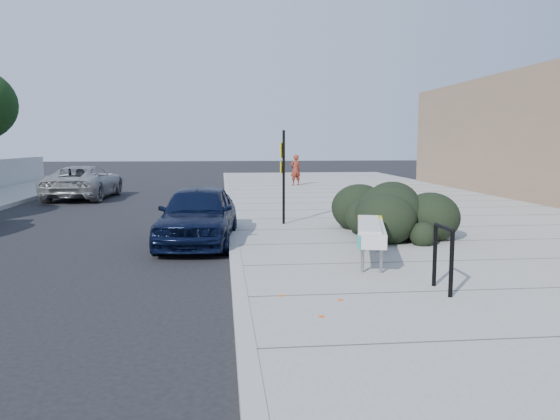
{
  "coord_description": "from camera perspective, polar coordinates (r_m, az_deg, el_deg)",
  "views": [
    {
      "loc": [
        -0.24,
        -9.63,
        2.36
      ],
      "look_at": [
        0.92,
        1.23,
        1.0
      ],
      "focal_mm": 35.0,
      "sensor_mm": 36.0,
      "label": 1
    }
  ],
  "objects": [
    {
      "name": "hedge",
      "position": [
        13.71,
        11.39,
        0.64
      ],
      "size": [
        3.21,
        4.18,
        1.4
      ],
      "primitive_type": "ellipsoid",
      "rotation": [
        0.0,
        0.0,
        0.41
      ],
      "color": "black",
      "rests_on": "sidewalk_near"
    },
    {
      "name": "sign_post",
      "position": [
        14.75,
        0.33,
        4.1
      ],
      "size": [
        0.15,
        0.28,
        2.53
      ],
      "rotation": [
        0.0,
        0.0,
        -0.4
      ],
      "color": "black",
      "rests_on": "sidewalk_near"
    },
    {
      "name": "ground",
      "position": [
        9.92,
        -4.57,
        -6.69
      ],
      "size": [
        120.0,
        120.0,
        0.0
      ],
      "primitive_type": "plane",
      "color": "black",
      "rests_on": "ground"
    },
    {
      "name": "bench",
      "position": [
        10.26,
        9.46,
        -2.23
      ],
      "size": [
        1.05,
        2.4,
        0.71
      ],
      "rotation": [
        0.0,
        0.0,
        -0.25
      ],
      "color": "gray",
      "rests_on": "sidewalk_near"
    },
    {
      "name": "sidewalk_near",
      "position": [
        15.92,
        15.5,
        -1.42
      ],
      "size": [
        11.2,
        50.0,
        0.15
      ],
      "primitive_type": "cube",
      "color": "gray",
      "rests_on": "ground"
    },
    {
      "name": "curb_near",
      "position": [
        14.81,
        -5.1,
        -1.77
      ],
      "size": [
        0.22,
        50.0,
        0.17
      ],
      "primitive_type": "cube",
      "color": "#9E9E99",
      "rests_on": "ground"
    },
    {
      "name": "pedestrian",
      "position": [
        28.21,
        1.63,
        4.2
      ],
      "size": [
        0.66,
        0.53,
        1.57
      ],
      "primitive_type": "imported",
      "rotation": [
        0.0,
        0.0,
        3.45
      ],
      "color": "maroon",
      "rests_on": "sidewalk_near"
    },
    {
      "name": "bike_rack",
      "position": [
        8.45,
        16.68,
        -4.21
      ],
      "size": [
        0.07,
        0.68,
        0.99
      ],
      "rotation": [
        0.0,
        0.0,
        -0.0
      ],
      "color": "black",
      "rests_on": "sidewalk_near"
    },
    {
      "name": "sedan_navy",
      "position": [
        12.81,
        -8.55,
        -0.46
      ],
      "size": [
        2.01,
        4.2,
        1.39
      ],
      "primitive_type": "imported",
      "rotation": [
        0.0,
        0.0,
        -0.09
      ],
      "color": "black",
      "rests_on": "ground"
    },
    {
      "name": "suv_silver",
      "position": [
        24.38,
        -19.78,
        2.76
      ],
      "size": [
        2.59,
        5.13,
        1.39
      ],
      "primitive_type": "imported",
      "rotation": [
        0.0,
        0.0,
        3.08
      ],
      "color": "gray",
      "rests_on": "ground"
    }
  ]
}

